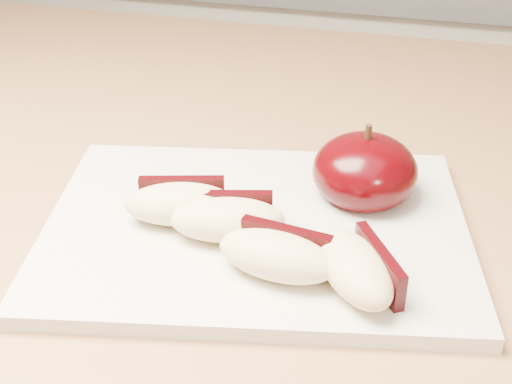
# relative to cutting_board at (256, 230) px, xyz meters

# --- Properties ---
(back_cabinet) EXTENTS (2.40, 0.62, 0.94)m
(back_cabinet) POSITION_rel_cutting_board_xyz_m (-0.03, 0.83, -0.44)
(back_cabinet) COLOR silver
(back_cabinet) RESTS_ON ground
(cutting_board) EXTENTS (0.32, 0.26, 0.01)m
(cutting_board) POSITION_rel_cutting_board_xyz_m (0.00, 0.00, 0.00)
(cutting_board) COLOR beige
(cutting_board) RESTS_ON island_counter
(apple_half) EXTENTS (0.10, 0.10, 0.06)m
(apple_half) POSITION_rel_cutting_board_xyz_m (0.07, 0.06, 0.02)
(apple_half) COLOR black
(apple_half) RESTS_ON cutting_board
(apple_wedge_a) EXTENTS (0.08, 0.06, 0.03)m
(apple_wedge_a) POSITION_rel_cutting_board_xyz_m (-0.05, -0.01, 0.02)
(apple_wedge_a) COLOR beige
(apple_wedge_a) RESTS_ON cutting_board
(apple_wedge_b) EXTENTS (0.08, 0.05, 0.03)m
(apple_wedge_b) POSITION_rel_cutting_board_xyz_m (-0.01, -0.02, 0.02)
(apple_wedge_b) COLOR beige
(apple_wedge_b) RESTS_ON cutting_board
(apple_wedge_c) EXTENTS (0.08, 0.05, 0.03)m
(apple_wedge_c) POSITION_rel_cutting_board_xyz_m (0.03, -0.05, 0.02)
(apple_wedge_c) COLOR beige
(apple_wedge_c) RESTS_ON cutting_board
(apple_wedge_d) EXTENTS (0.07, 0.08, 0.03)m
(apple_wedge_d) POSITION_rel_cutting_board_xyz_m (0.08, -0.05, 0.02)
(apple_wedge_d) COLOR beige
(apple_wedge_d) RESTS_ON cutting_board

